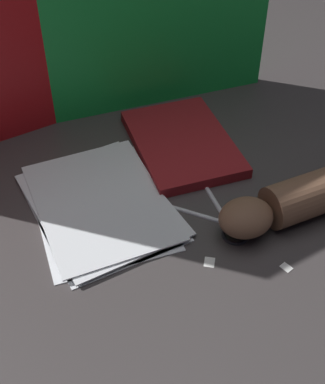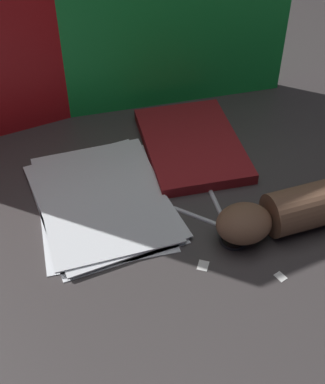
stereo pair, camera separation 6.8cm
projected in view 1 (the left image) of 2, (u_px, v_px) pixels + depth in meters
ground_plane at (141, 219)px, 0.98m from camera, size 6.00×6.00×0.00m
paper_stack at (100, 205)px, 1.00m from camera, size 0.26×0.33×0.01m
book_closed at (182, 143)px, 1.13m from camera, size 0.22×0.30×0.02m
scissors at (229, 222)px, 0.97m from camera, size 0.13×0.17×0.01m
hand_forearm at (306, 196)px, 0.97m from camera, size 0.34×0.08×0.08m
paper_scrap_near at (286, 267)px, 0.90m from camera, size 0.02×0.02×0.00m
paper_scrap_mid at (209, 262)px, 0.91m from camera, size 0.03×0.03×0.00m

